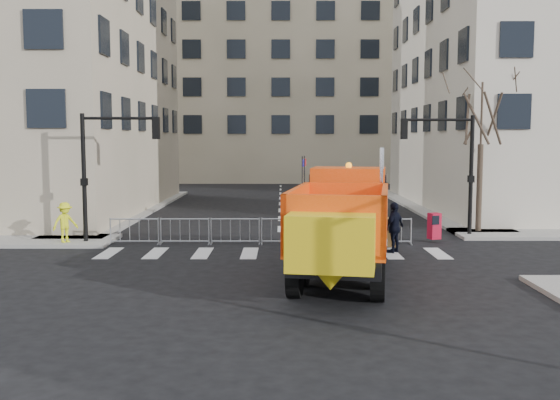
{
  "coord_description": "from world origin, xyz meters",
  "views": [
    {
      "loc": [
        0.15,
        -18.02,
        4.34
      ],
      "look_at": [
        0.08,
        2.5,
        2.34
      ],
      "focal_mm": 40.0,
      "sensor_mm": 36.0,
      "label": 1
    }
  ],
  "objects_px": {
    "cop_a": "(331,229)",
    "cop_c": "(394,228)",
    "plow_truck": "(343,221)",
    "worker": "(65,222)",
    "cop_b": "(330,229)",
    "newspaper_box": "(434,226)"
  },
  "relations": [
    {
      "from": "cop_a",
      "to": "worker",
      "type": "distance_m",
      "value": 10.83
    },
    {
      "from": "cop_c",
      "to": "cop_b",
      "type": "bearing_deg",
      "value": -70.98
    },
    {
      "from": "cop_c",
      "to": "plow_truck",
      "type": "bearing_deg",
      "value": 12.96
    },
    {
      "from": "plow_truck",
      "to": "cop_c",
      "type": "xyz_separation_m",
      "value": [
        2.41,
        4.54,
        -0.83
      ]
    },
    {
      "from": "cop_b",
      "to": "worker",
      "type": "relative_size",
      "value": 0.97
    },
    {
      "from": "cop_a",
      "to": "cop_c",
      "type": "height_order",
      "value": "cop_c"
    },
    {
      "from": "cop_a",
      "to": "cop_c",
      "type": "xyz_separation_m",
      "value": [
        2.37,
        -0.74,
        0.17
      ]
    },
    {
      "from": "plow_truck",
      "to": "cop_a",
      "type": "xyz_separation_m",
      "value": [
        0.04,
        5.28,
        -1.0
      ]
    },
    {
      "from": "cop_b",
      "to": "worker",
      "type": "distance_m",
      "value": 10.77
    },
    {
      "from": "cop_c",
      "to": "newspaper_box",
      "type": "bearing_deg",
      "value": 179.71
    },
    {
      "from": "cop_b",
      "to": "cop_a",
      "type": "bearing_deg",
      "value": 110.04
    },
    {
      "from": "cop_b",
      "to": "cop_c",
      "type": "height_order",
      "value": "cop_c"
    },
    {
      "from": "cop_a",
      "to": "cop_b",
      "type": "xyz_separation_m",
      "value": [
        -0.05,
        0.23,
        -0.01
      ]
    },
    {
      "from": "plow_truck",
      "to": "newspaper_box",
      "type": "bearing_deg",
      "value": -23.24
    },
    {
      "from": "cop_a",
      "to": "cop_c",
      "type": "relative_size",
      "value": 0.83
    },
    {
      "from": "cop_c",
      "to": "newspaper_box",
      "type": "xyz_separation_m",
      "value": [
        2.12,
        2.42,
        -0.28
      ]
    },
    {
      "from": "plow_truck",
      "to": "cop_b",
      "type": "distance_m",
      "value": 5.6
    },
    {
      "from": "worker",
      "to": "newspaper_box",
      "type": "xyz_separation_m",
      "value": [
        15.29,
        0.93,
        -0.27
      ]
    },
    {
      "from": "cop_b",
      "to": "cop_c",
      "type": "distance_m",
      "value": 2.61
    },
    {
      "from": "cop_a",
      "to": "plow_truck",
      "type": "bearing_deg",
      "value": 56.53
    },
    {
      "from": "plow_truck",
      "to": "cop_b",
      "type": "relative_size",
      "value": 6.79
    },
    {
      "from": "worker",
      "to": "newspaper_box",
      "type": "bearing_deg",
      "value": -41.11
    }
  ]
}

